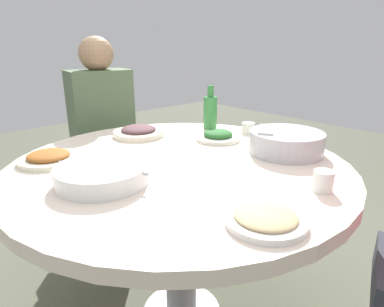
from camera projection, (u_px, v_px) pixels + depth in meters
name	position (u px, v px, depth m)	size (l,w,h in m)	color
round_dining_table	(180.00, 185.00, 1.28)	(1.27, 1.27, 0.73)	#99999E
rice_bowl	(286.00, 142.00, 1.33)	(0.30, 0.30, 0.10)	#B2B5BA
soup_bowl	(102.00, 175.00, 1.05)	(0.30, 0.30, 0.06)	white
dish_stirfry	(49.00, 158.00, 1.24)	(0.22, 0.22, 0.04)	silver
dish_eggplant	(139.00, 132.00, 1.59)	(0.24, 0.24, 0.05)	silver
dish_greens	(218.00, 136.00, 1.52)	(0.20, 0.20, 0.05)	white
dish_noodles	(266.00, 218.00, 0.82)	(0.21, 0.21, 0.03)	white
green_bottle	(210.00, 111.00, 1.70)	(0.07, 0.07, 0.22)	#37893F
tea_cup_near	(248.00, 128.00, 1.63)	(0.07, 0.07, 0.05)	silver
tea_cup_far	(323.00, 181.00, 0.99)	(0.06, 0.06, 0.06)	white
stool_for_diner_left	(109.00, 199.00, 2.10)	(0.32, 0.32, 0.43)	brown
diner_left	(102.00, 116.00, 1.93)	(0.37, 0.39, 0.76)	#2D333D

